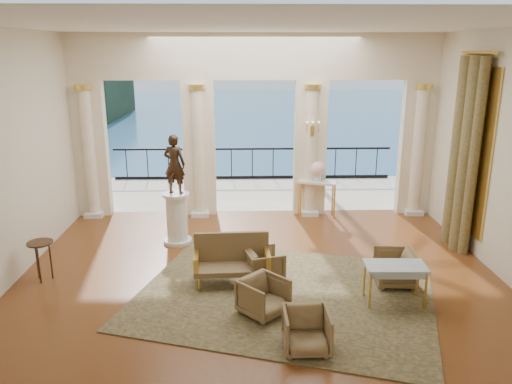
{
  "coord_description": "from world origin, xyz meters",
  "views": [
    {
      "loc": [
        -0.28,
        -8.54,
        4.13
      ],
      "look_at": [
        -0.05,
        0.6,
        1.5
      ],
      "focal_mm": 35.0,
      "sensor_mm": 36.0,
      "label": 1
    }
  ],
  "objects_px": {
    "armchair_b": "(307,329)",
    "settee": "(232,259)",
    "statue": "(174,164)",
    "side_table": "(40,247)",
    "game_table": "(395,269)",
    "console_table": "(317,187)",
    "armchair_d": "(264,264)",
    "pedestal": "(177,219)",
    "armchair_a": "(264,295)",
    "armchair_c": "(395,266)"
  },
  "relations": [
    {
      "from": "armchair_b",
      "to": "settee",
      "type": "distance_m",
      "value": 2.45
    },
    {
      "from": "statue",
      "to": "side_table",
      "type": "distance_m",
      "value": 3.09
    },
    {
      "from": "game_table",
      "to": "statue",
      "type": "distance_m",
      "value": 5.0
    },
    {
      "from": "game_table",
      "to": "console_table",
      "type": "height_order",
      "value": "console_table"
    },
    {
      "from": "settee",
      "to": "console_table",
      "type": "relative_size",
      "value": 1.34
    },
    {
      "from": "armchair_b",
      "to": "statue",
      "type": "height_order",
      "value": "statue"
    },
    {
      "from": "side_table",
      "to": "statue",
      "type": "bearing_deg",
      "value": 38.55
    },
    {
      "from": "armchair_d",
      "to": "armchair_b",
      "type": "bearing_deg",
      "value": 176.76
    },
    {
      "from": "armchair_b",
      "to": "console_table",
      "type": "relative_size",
      "value": 0.64
    },
    {
      "from": "armchair_d",
      "to": "pedestal",
      "type": "xyz_separation_m",
      "value": [
        -1.83,
        1.91,
        0.22
      ]
    },
    {
      "from": "armchair_d",
      "to": "settee",
      "type": "bearing_deg",
      "value": 79.41
    },
    {
      "from": "side_table",
      "to": "pedestal",
      "type": "bearing_deg",
      "value": 38.55
    },
    {
      "from": "armchair_a",
      "to": "armchair_d",
      "type": "relative_size",
      "value": 1.02
    },
    {
      "from": "pedestal",
      "to": "console_table",
      "type": "relative_size",
      "value": 1.09
    },
    {
      "from": "settee",
      "to": "side_table",
      "type": "xyz_separation_m",
      "value": [
        -3.49,
        0.17,
        0.2
      ]
    },
    {
      "from": "armchair_a",
      "to": "armchair_d",
      "type": "height_order",
      "value": "armchair_a"
    },
    {
      "from": "side_table",
      "to": "armchair_a",
      "type": "bearing_deg",
      "value": -18.46
    },
    {
      "from": "game_table",
      "to": "armchair_d",
      "type": "bearing_deg",
      "value": 159.14
    },
    {
      "from": "game_table",
      "to": "statue",
      "type": "xyz_separation_m",
      "value": [
        -3.98,
        2.8,
        1.16
      ]
    },
    {
      "from": "settee",
      "to": "statue",
      "type": "relative_size",
      "value": 1.09
    },
    {
      "from": "console_table",
      "to": "armchair_a",
      "type": "bearing_deg",
      "value": -87.19
    },
    {
      "from": "armchair_c",
      "to": "settee",
      "type": "relative_size",
      "value": 0.5
    },
    {
      "from": "armchair_b",
      "to": "statue",
      "type": "distance_m",
      "value": 4.98
    },
    {
      "from": "armchair_d",
      "to": "side_table",
      "type": "xyz_separation_m",
      "value": [
        -4.08,
        0.11,
        0.31
      ]
    },
    {
      "from": "armchair_b",
      "to": "settee",
      "type": "relative_size",
      "value": 0.48
    },
    {
      "from": "armchair_b",
      "to": "armchair_d",
      "type": "bearing_deg",
      "value": 101.5
    },
    {
      "from": "pedestal",
      "to": "armchair_c",
      "type": "bearing_deg",
      "value": -27.0
    },
    {
      "from": "armchair_a",
      "to": "armchair_b",
      "type": "height_order",
      "value": "armchair_a"
    },
    {
      "from": "armchair_b",
      "to": "game_table",
      "type": "distance_m",
      "value": 2.14
    },
    {
      "from": "settee",
      "to": "pedestal",
      "type": "relative_size",
      "value": 1.23
    },
    {
      "from": "armchair_a",
      "to": "armchair_c",
      "type": "height_order",
      "value": "armchair_c"
    },
    {
      "from": "armchair_c",
      "to": "armchair_d",
      "type": "xyz_separation_m",
      "value": [
        -2.35,
        0.23,
        -0.02
      ]
    },
    {
      "from": "console_table",
      "to": "side_table",
      "type": "bearing_deg",
      "value": -127.15
    },
    {
      "from": "armchair_c",
      "to": "statue",
      "type": "distance_m",
      "value": 4.91
    },
    {
      "from": "settee",
      "to": "console_table",
      "type": "bearing_deg",
      "value": 57.89
    },
    {
      "from": "armchair_d",
      "to": "side_table",
      "type": "bearing_deg",
      "value": 72.53
    },
    {
      "from": "armchair_b",
      "to": "armchair_a",
      "type": "bearing_deg",
      "value": 117.97
    },
    {
      "from": "console_table",
      "to": "armchair_b",
      "type": "bearing_deg",
      "value": -79.06
    },
    {
      "from": "armchair_d",
      "to": "armchair_c",
      "type": "bearing_deg",
      "value": -111.4
    },
    {
      "from": "settee",
      "to": "game_table",
      "type": "distance_m",
      "value": 2.87
    },
    {
      "from": "armchair_b",
      "to": "armchair_d",
      "type": "distance_m",
      "value": 2.3
    },
    {
      "from": "game_table",
      "to": "statue",
      "type": "height_order",
      "value": "statue"
    },
    {
      "from": "armchair_d",
      "to": "pedestal",
      "type": "relative_size",
      "value": 0.58
    },
    {
      "from": "armchair_b",
      "to": "game_table",
      "type": "relative_size",
      "value": 0.65
    },
    {
      "from": "armchair_d",
      "to": "game_table",
      "type": "bearing_deg",
      "value": -128.61
    },
    {
      "from": "console_table",
      "to": "game_table",
      "type": "bearing_deg",
      "value": -61.39
    },
    {
      "from": "console_table",
      "to": "statue",
      "type": "bearing_deg",
      "value": -131.81
    },
    {
      "from": "settee",
      "to": "pedestal",
      "type": "xyz_separation_m",
      "value": [
        -1.24,
        1.96,
        0.1
      ]
    },
    {
      "from": "armchair_b",
      "to": "armchair_c",
      "type": "relative_size",
      "value": 0.94
    },
    {
      "from": "statue",
      "to": "side_table",
      "type": "xyz_separation_m",
      "value": [
        -2.25,
        -1.79,
        -1.13
      ]
    }
  ]
}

